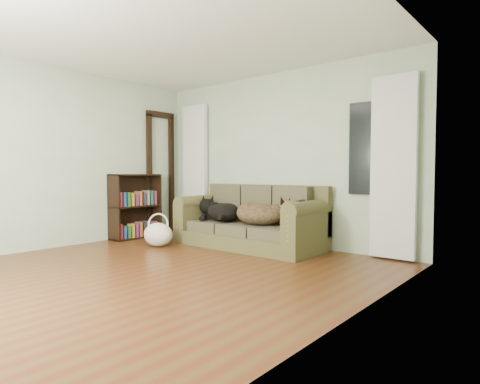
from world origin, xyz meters
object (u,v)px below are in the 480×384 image
Objects in this scene: sofa at (248,216)px; dog_shepherd at (263,215)px; dog_black_lab at (221,212)px; tote_bag at (158,236)px; bookshelf at (135,208)px.

dog_shepherd is (0.29, -0.02, 0.04)m from sofa.
dog_black_lab is 1.00m from tote_bag.
sofa is at bearing 38.34° from tote_bag.
bookshelf is at bearing 10.02° from dog_shepherd.
dog_shepherd is 1.58m from tote_bag.
sofa is at bearing -7.24° from dog_shepherd.
tote_bag is (-1.04, -0.82, -0.29)m from sofa.
sofa is at bearing 15.69° from bookshelf.
bookshelf is at bearing -164.16° from sofa.
bookshelf reaches higher than dog_shepherd.
dog_black_lab is 0.63× the size of bookshelf.
dog_shepherd is 1.56× the size of tote_bag.
sofa is 4.61× the size of tote_bag.
bookshelf is (-1.95, -0.55, 0.05)m from sofa.
sofa is 2.96× the size of dog_shepherd.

